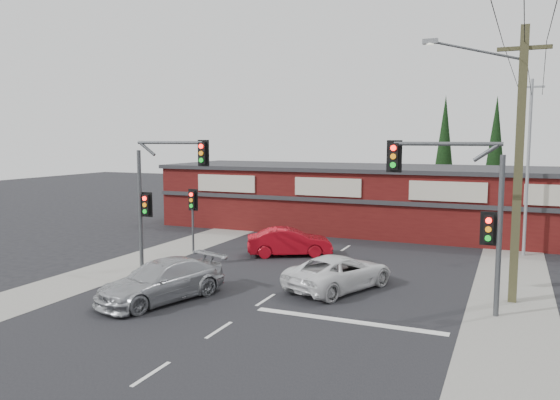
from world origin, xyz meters
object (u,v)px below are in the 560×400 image
at_px(white_suv, 339,272).
at_px(shop_building, 361,197).
at_px(utility_pole, 515,156).
at_px(silver_suv, 161,281).
at_px(red_sedan, 289,242).

height_order(white_suv, shop_building, shop_building).
bearing_deg(white_suv, utility_pole, -150.14).
bearing_deg(silver_suv, white_suv, 54.91).
height_order(red_sedan, utility_pole, utility_pole).
xyz_separation_m(silver_suv, utility_pole, (11.93, 4.95, 4.65)).
relative_size(silver_suv, red_sedan, 1.19).
xyz_separation_m(white_suv, red_sedan, (-4.23, 5.01, 0.03)).
distance_m(shop_building, utility_pole, 17.15).
bearing_deg(shop_building, white_suv, -78.25).
bearing_deg(white_suv, shop_building, -55.65).
bearing_deg(utility_pole, white_suv, -172.75).
bearing_deg(silver_suv, shop_building, 100.87).
height_order(white_suv, red_sedan, red_sedan).
distance_m(silver_suv, shop_building, 19.17).
bearing_deg(white_suv, red_sedan, -27.25).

